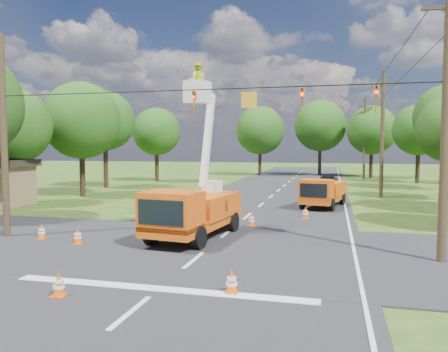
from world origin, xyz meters
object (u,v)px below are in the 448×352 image
(traffic_cone_1, at_px, (232,282))
(pole_right_near, at_px, (446,117))
(distant_car, at_px, (326,182))
(tree_left_c, at_px, (13,126))
(traffic_cone_2, at_px, (252,219))
(pole_right_mid, at_px, (382,133))
(tree_left_f, at_px, (157,132))
(ground_worker, at_px, (198,216))
(bucket_truck, at_px, (193,202))
(pole_left, at_px, (4,137))
(second_truck, at_px, (323,192))
(traffic_cone_0, at_px, (59,284))
(tree_far_c, at_px, (372,130))
(traffic_cone_4, at_px, (78,236))
(tree_far_a, at_px, (260,130))
(tree_right_e, at_px, (419,130))
(traffic_cone_5, at_px, (42,231))
(tree_left_d, at_px, (81,121))
(tree_right_d, at_px, (448,117))
(tree_left_e, at_px, (105,121))
(traffic_cone_3, at_px, (305,213))
(tree_far_b, at_px, (320,126))
(pole_right_far, at_px, (364,137))
(traffic_cone_7, at_px, (325,198))

(traffic_cone_1, relative_size, pole_right_near, 0.07)
(distant_car, distance_m, tree_left_c, 27.51)
(traffic_cone_2, height_order, pole_right_mid, pole_right_mid)
(tree_left_f, bearing_deg, ground_worker, -63.74)
(bucket_truck, distance_m, pole_left, 8.95)
(second_truck, xyz_separation_m, pole_right_near, (4.37, -12.99, 4.07))
(traffic_cone_0, bearing_deg, pole_right_mid, 67.52)
(bucket_truck, distance_m, tree_far_c, 41.99)
(traffic_cone_4, bearing_deg, tree_far_a, 89.33)
(traffic_cone_0, bearing_deg, tree_far_c, 76.16)
(second_truck, height_order, traffic_cone_2, second_truck)
(tree_right_e, distance_m, tree_far_a, 20.43)
(traffic_cone_0, relative_size, traffic_cone_5, 1.00)
(second_truck, xyz_separation_m, tree_left_c, (-20.63, -3.99, 4.41))
(bucket_truck, distance_m, tree_far_a, 41.79)
(ground_worker, bearing_deg, tree_left_d, 88.71)
(traffic_cone_0, height_order, pole_right_mid, pole_right_mid)
(ground_worker, xyz_separation_m, pole_right_mid, (9.76, 17.45, 4.22))
(tree_right_d, xyz_separation_m, tree_far_a, (-19.80, 16.00, -0.49))
(tree_far_a, bearing_deg, tree_right_d, -38.94)
(tree_left_e, height_order, tree_far_a, tree_far_a)
(traffic_cone_3, distance_m, pole_right_near, 10.74)
(distant_car, bearing_deg, second_truck, -74.26)
(tree_left_c, bearing_deg, traffic_cone_3, -2.58)
(traffic_cone_1, bearing_deg, tree_far_b, 88.95)
(second_truck, relative_size, pole_right_mid, 0.56)
(traffic_cone_5, distance_m, pole_right_far, 43.51)
(pole_right_far, relative_size, pole_left, 1.11)
(bucket_truck, height_order, tree_far_a, tree_far_a)
(tree_far_b, bearing_deg, pole_right_far, -42.27)
(tree_right_d, bearing_deg, traffic_cone_7, -132.10)
(tree_far_a, bearing_deg, pole_right_near, -72.57)
(traffic_cone_7, bearing_deg, bucket_truck, -111.63)
(tree_left_c, distance_m, tree_far_c, 42.02)
(traffic_cone_5, height_order, tree_right_d, tree_right_d)
(tree_left_f, height_order, tree_far_b, tree_far_b)
(ground_worker, bearing_deg, pole_right_near, -63.78)
(distant_car, bearing_deg, pole_left, -101.38)
(traffic_cone_0, relative_size, tree_left_e, 0.08)
(tree_left_e, bearing_deg, ground_worker, -51.37)
(traffic_cone_1, xyz_separation_m, traffic_cone_3, (1.22, 13.12, 0.00))
(tree_left_c, relative_size, tree_left_d, 0.87)
(traffic_cone_3, xyz_separation_m, pole_right_far, (5.20, 31.89, 4.75))
(bucket_truck, relative_size, traffic_cone_7, 10.93)
(distant_car, relative_size, tree_left_f, 0.45)
(pole_right_far, relative_size, tree_left_d, 1.08)
(second_truck, height_order, traffic_cone_0, second_truck)
(ground_worker, relative_size, traffic_cone_3, 2.49)
(bucket_truck, relative_size, tree_far_c, 0.85)
(tree_far_b, bearing_deg, pole_right_near, -83.03)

